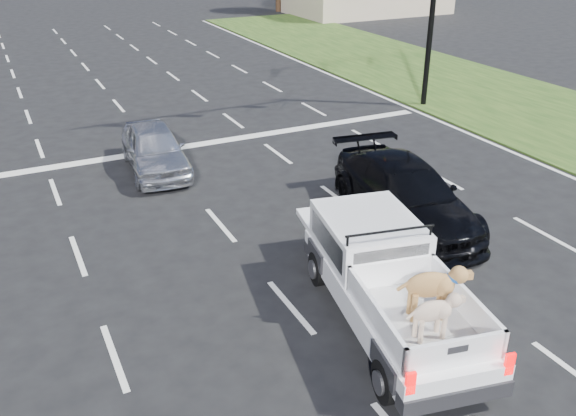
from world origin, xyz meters
The scene contains 6 objects.
ground centered at (0.00, 0.00, 0.00)m, with size 160.00×160.00×0.00m, color black.
road_markings centered at (0.00, 6.56, 0.01)m, with size 17.75×60.00×0.01m.
grass_shoulder_right centered at (13.00, 6.00, 0.03)m, with size 8.00×60.00×0.06m, color #1D3D12.
pickup_truck centered at (-0.29, -1.16, 0.91)m, with size 2.81×5.42×1.93m.
silver_sedan centered at (-2.22, 8.34, 0.71)m, with size 1.67×4.15×1.41m, color silver.
black_coupe centered at (2.48, 2.09, 0.78)m, with size 2.20×5.40×1.57m, color black.
Camera 1 is at (-6.27, -9.08, 7.07)m, focal length 38.00 mm.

